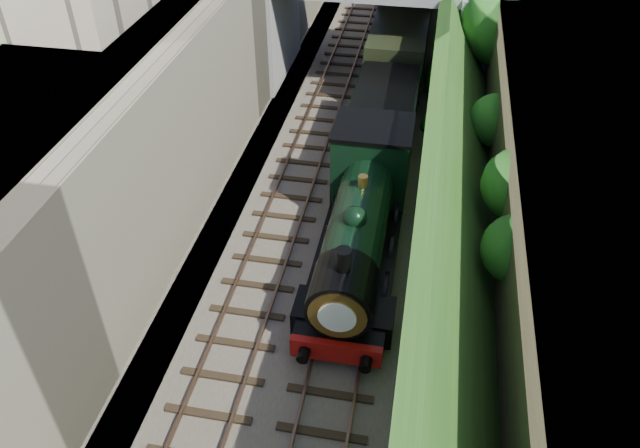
{
  "coord_description": "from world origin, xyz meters",
  "views": [
    {
      "loc": [
        2.95,
        -7.46,
        15.12
      ],
      "look_at": [
        0.0,
        8.12,
        2.5
      ],
      "focal_mm": 35.0,
      "sensor_mm": 36.0,
      "label": 1
    }
  ],
  "objects_px": {
    "road_bridge": "(397,9)",
    "tree": "(503,27)",
    "tender": "(383,124)",
    "locomotive": "(360,222)"
  },
  "relations": [
    {
      "from": "locomotive",
      "to": "tender",
      "type": "distance_m",
      "value": 7.37
    },
    {
      "from": "road_bridge",
      "to": "tree",
      "type": "relative_size",
      "value": 2.42
    },
    {
      "from": "road_bridge",
      "to": "locomotive",
      "type": "relative_size",
      "value": 1.56
    },
    {
      "from": "tree",
      "to": "locomotive",
      "type": "bearing_deg",
      "value": -111.9
    },
    {
      "from": "tree",
      "to": "locomotive",
      "type": "height_order",
      "value": "tree"
    },
    {
      "from": "road_bridge",
      "to": "locomotive",
      "type": "distance_m",
      "value": 14.96
    },
    {
      "from": "road_bridge",
      "to": "tender",
      "type": "distance_m",
      "value": 7.83
    },
    {
      "from": "locomotive",
      "to": "tender",
      "type": "height_order",
      "value": "locomotive"
    },
    {
      "from": "road_bridge",
      "to": "tender",
      "type": "relative_size",
      "value": 2.67
    },
    {
      "from": "locomotive",
      "to": "tender",
      "type": "bearing_deg",
      "value": 90.0
    }
  ]
}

